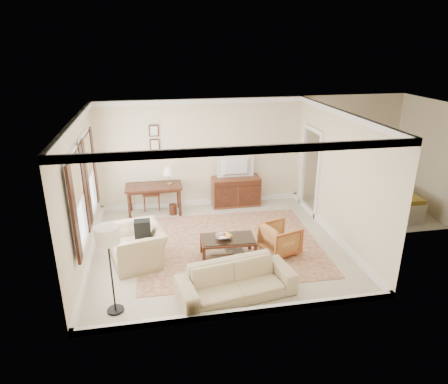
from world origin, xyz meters
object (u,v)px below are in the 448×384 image
object	(u,v)px
writing_desk	(154,189)
striped_armchair	(280,237)
sideboard	(236,191)
club_armchair	(137,240)
sofa	(236,276)
coffee_table	(228,243)
tv	(236,161)

from	to	relation	value
writing_desk	striped_armchair	size ratio (longest dim) A/B	1.99
striped_armchair	sideboard	bearing A→B (deg)	-9.88
club_armchair	striped_armchair	bearing A→B (deg)	73.25
sideboard	sofa	world-z (taller)	sofa
coffee_table	writing_desk	bearing A→B (deg)	118.79
sideboard	tv	size ratio (longest dim) A/B	1.36
coffee_table	sideboard	bearing A→B (deg)	74.57
coffee_table	striped_armchair	size ratio (longest dim) A/B	1.57
writing_desk	striped_armchair	distance (m)	3.67
club_armchair	sofa	xyz separation A→B (m)	(1.73, -1.50, -0.10)
coffee_table	striped_armchair	world-z (taller)	striped_armchair
sideboard	tv	world-z (taller)	tv
tv	sideboard	bearing A→B (deg)	-90.00
sideboard	sofa	distance (m)	4.21
tv	coffee_table	world-z (taller)	tv
writing_desk	sofa	size ratio (longest dim) A/B	0.69
striped_armchair	tv	bearing A→B (deg)	-9.83
tv	coffee_table	xyz separation A→B (m)	(-0.77, -2.78, -0.93)
striped_armchair	sofa	world-z (taller)	sofa
sideboard	sofa	size ratio (longest dim) A/B	0.63
sideboard	tv	xyz separation A→B (m)	(0.00, -0.02, 0.89)
striped_armchair	club_armchair	size ratio (longest dim) A/B	0.63
club_armchair	sofa	distance (m)	2.29
tv	sofa	bearing A→B (deg)	77.90
coffee_table	sofa	xyz separation A→B (m)	(-0.11, -1.32, 0.04)
striped_armchair	sofa	xyz separation A→B (m)	(-1.25, -1.35, 0.04)
sofa	writing_desk	bearing A→B (deg)	98.47
writing_desk	tv	xyz separation A→B (m)	(2.21, 0.16, 0.61)
tv	club_armchair	bearing A→B (deg)	44.85
writing_desk	striped_armchair	xyz separation A→B (m)	(2.58, -2.60, -0.31)
striped_armchair	club_armchair	bearing A→B (deg)	69.50
coffee_table	sofa	bearing A→B (deg)	-94.59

